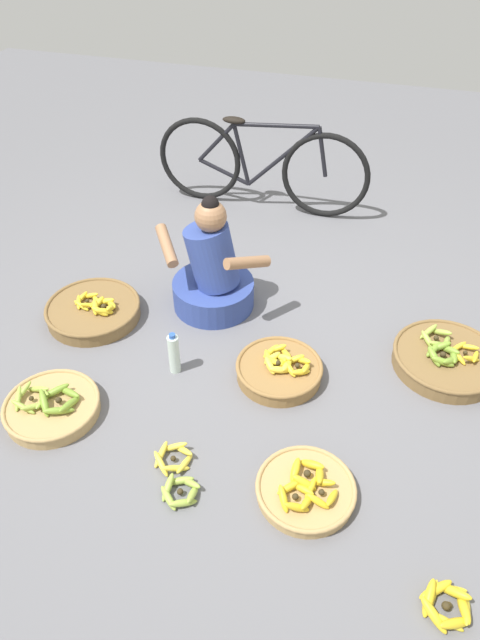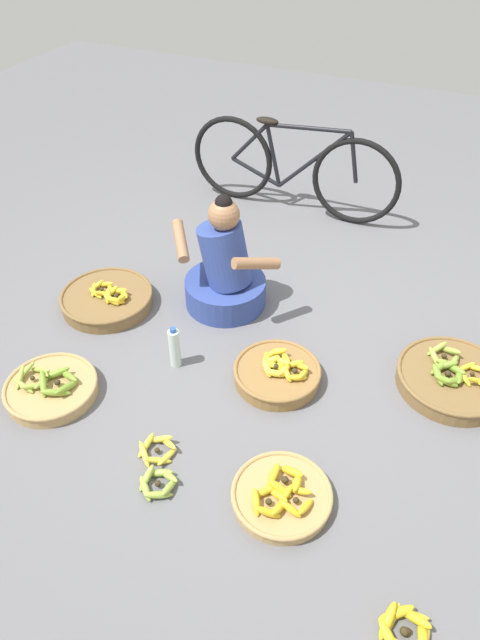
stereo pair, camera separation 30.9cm
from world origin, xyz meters
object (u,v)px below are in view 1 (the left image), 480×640
object	(u,v)px
vendor_woman_front	(213,273)
loose_bananas_mid_right	(446,604)
banana_basket_front_right	(447,358)
banana_basket_front_center	(279,369)
loose_bananas_front_left	(177,475)
banana_basket_back_center	(52,406)
banana_basket_mid_left	(306,489)
water_bottle	(174,354)
banana_basket_near_vendor	(94,310)
bicycle_leaning	(261,166)

from	to	relation	value
vendor_woman_front	loose_bananas_mid_right	bearing A→B (deg)	-46.41
banana_basket_front_right	banana_basket_front_center	xyz separation A→B (m)	(-0.90, -0.36, -0.00)
vendor_woman_front	loose_bananas_front_left	distance (m)	1.35
loose_bananas_mid_right	loose_bananas_front_left	bearing A→B (deg)	168.25
banana_basket_back_center	banana_basket_mid_left	distance (m)	1.39
banana_basket_front_right	banana_basket_back_center	bearing A→B (deg)	-154.26
banana_basket_front_right	banana_basket_front_center	world-z (taller)	banana_basket_front_right
loose_bananas_front_left	water_bottle	size ratio (longest dim) A/B	1.36
banana_basket_near_vendor	banana_basket_front_right	size ratio (longest dim) A/B	0.96
banana_basket_back_center	water_bottle	distance (m)	0.70
banana_basket_near_vendor	bicycle_leaning	bearing A→B (deg)	69.01
banana_basket_front_right	banana_basket_mid_left	size ratio (longest dim) A/B	1.31
loose_bananas_front_left	banana_basket_near_vendor	bearing A→B (deg)	133.99
loose_bananas_mid_right	water_bottle	size ratio (longest dim) A/B	0.86
vendor_woman_front	banana_basket_near_vendor	size ratio (longest dim) A/B	1.32
bicycle_leaning	banana_basket_front_center	size ratio (longest dim) A/B	3.48
banana_basket_front_right	loose_bananas_mid_right	world-z (taller)	banana_basket_front_right
water_bottle	banana_basket_front_right	bearing A→B (deg)	17.83
loose_bananas_mid_right	water_bottle	bearing A→B (deg)	148.27
vendor_woman_front	banana_basket_front_right	world-z (taller)	vendor_woman_front
banana_basket_near_vendor	water_bottle	size ratio (longest dim) A/B	2.17
water_bottle	loose_bananas_mid_right	bearing A→B (deg)	-31.73
banana_basket_mid_left	water_bottle	xyz separation A→B (m)	(-0.88, 0.59, 0.09)
vendor_woman_front	banana_basket_back_center	world-z (taller)	vendor_woman_front
vendor_woman_front	banana_basket_front_right	bearing A→B (deg)	-6.13
vendor_woman_front	banana_basket_front_center	distance (m)	0.78
bicycle_leaning	water_bottle	distance (m)	1.97
banana_basket_back_center	banana_basket_front_right	bearing A→B (deg)	25.74
banana_basket_back_center	banana_basket_near_vendor	bearing A→B (deg)	101.64
vendor_woman_front	banana_basket_front_center	bearing A→B (deg)	-42.38
vendor_woman_front	banana_basket_back_center	bearing A→B (deg)	-115.25
vendor_woman_front	water_bottle	size ratio (longest dim) A/B	2.85
banana_basket_back_center	water_bottle	bearing A→B (deg)	43.56
banana_basket_front_right	loose_bananas_mid_right	distance (m)	1.41
banana_basket_front_right	banana_basket_back_center	distance (m)	2.20
vendor_woman_front	banana_basket_front_center	size ratio (longest dim) A/B	1.60
bicycle_leaning	banana_basket_back_center	distance (m)	2.51
bicycle_leaning	banana_basket_mid_left	distance (m)	2.72
banana_basket_front_center	loose_bananas_front_left	distance (m)	0.85
banana_basket_near_vendor	loose_bananas_front_left	distance (m)	1.35
banana_basket_front_center	banana_basket_back_center	bearing A→B (deg)	-151.08
bicycle_leaning	water_bottle	world-z (taller)	bicycle_leaning
banana_basket_front_center	water_bottle	size ratio (longest dim) A/B	1.79
banana_basket_front_center	water_bottle	distance (m)	0.60
banana_basket_front_center	loose_bananas_front_left	xyz separation A→B (m)	(-0.31, -0.80, -0.03)
water_bottle	loose_bananas_front_left	bearing A→B (deg)	-67.97
banana_basket_mid_left	loose_bananas_mid_right	world-z (taller)	banana_basket_mid_left
banana_basket_mid_left	banana_basket_near_vendor	bearing A→B (deg)	150.19
banana_basket_back_center	water_bottle	xyz separation A→B (m)	(0.51, 0.48, 0.08)
banana_basket_near_vendor	loose_bananas_front_left	xyz separation A→B (m)	(0.94, -0.97, -0.03)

